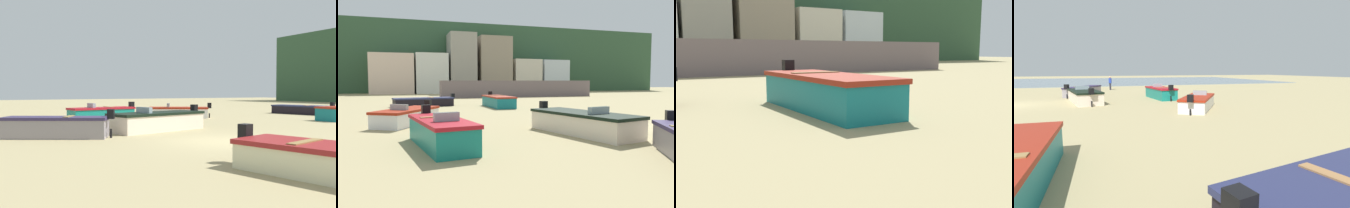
{
  "view_description": "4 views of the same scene",
  "coord_description": "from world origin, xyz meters",
  "views": [
    {
      "loc": [
        11.04,
        -8.62,
        1.93
      ],
      "look_at": [
        -5.86,
        0.93,
        1.27
      ],
      "focal_mm": 38.32,
      "sensor_mm": 36.0,
      "label": 1
    },
    {
      "loc": [
        -11.88,
        -11.89,
        2.21
      ],
      "look_at": [
        -5.76,
        6.74,
        0.79
      ],
      "focal_mm": 33.99,
      "sensor_mm": 36.0,
      "label": 2
    },
    {
      "loc": [
        -8.58,
        5.37,
        1.54
      ],
      "look_at": [
        -7.25,
        7.63,
        1.16
      ],
      "focal_mm": 39.9,
      "sensor_mm": 36.0,
      "label": 3
    },
    {
      "loc": [
        -6.06,
        19.35,
        2.43
      ],
      "look_at": [
        -9.39,
        8.85,
        0.9
      ],
      "focal_mm": 26.53,
      "sensor_mm": 36.0,
      "label": 4
    }
  ],
  "objects": [
    {
      "name": "tidal_water",
      "position": [
        0.0,
        -36.0,
        0.03
      ],
      "size": [
        80.0,
        36.0,
        0.06
      ],
      "primitive_type": "cube",
      "color": "slate",
      "rests_on": "ground"
    },
    {
      "name": "boat_grey_2",
      "position": [
        -4.23,
        -5.33,
        0.45
      ],
      "size": [
        3.26,
        4.39,
        1.2
      ],
      "rotation": [
        0.0,
        0.0,
        2.62
      ],
      "color": "gray",
      "rests_on": "ground"
    },
    {
      "name": "boat_teal_4",
      "position": [
        -10.66,
        -1.15,
        0.49
      ],
      "size": [
        2.01,
        4.5,
        1.27
      ],
      "rotation": [
        0.0,
        0.0,
        3.29
      ],
      "color": "#13776D",
      "rests_on": "ground"
    },
    {
      "name": "boat_cream_5",
      "position": [
        -4.69,
        -0.32,
        0.47
      ],
      "size": [
        2.86,
        5.4,
        1.23
      ],
      "rotation": [
        0.0,
        0.0,
        3.37
      ],
      "color": "beige",
      "rests_on": "ground"
    },
    {
      "name": "boat_white_6",
      "position": [
        -11.62,
        5.08,
        0.41
      ],
      "size": [
        3.59,
        4.51,
        1.12
      ],
      "rotation": [
        0.0,
        0.0,
        2.6
      ],
      "color": "white",
      "rests_on": "ground"
    },
    {
      "name": "beach_walker_foreground",
      "position": [
        -6.85,
        -11.68,
        0.95
      ],
      "size": [
        0.43,
        0.53,
        1.62
      ],
      "rotation": [
        0.0,
        0.0,
        1.89
      ],
      "color": "#23232D",
      "rests_on": "ground"
    }
  ]
}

